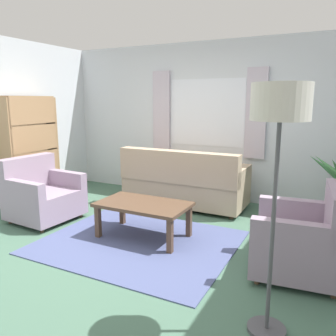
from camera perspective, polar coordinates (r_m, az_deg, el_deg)
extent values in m
plane|color=#476B56|center=(4.14, -4.98, -12.33)|extent=(6.24, 6.24, 0.00)
cube|color=silver|center=(5.84, 6.65, 7.73)|extent=(5.32, 0.12, 2.60)
cube|color=white|center=(5.78, 6.47, 9.19)|extent=(1.30, 0.01, 1.10)
cube|color=silver|center=(6.09, -1.06, 9.36)|extent=(0.32, 0.06, 1.40)
cube|color=silver|center=(5.52, 14.55, 8.80)|extent=(0.32, 0.06, 1.40)
cube|color=#4C5684|center=(4.14, -4.98, -12.25)|extent=(2.20, 1.82, 0.01)
cube|color=tan|center=(5.45, 2.94, -3.66)|extent=(1.90, 0.80, 0.38)
cube|color=tan|center=(5.07, 1.52, 0.20)|extent=(1.90, 0.20, 0.48)
cube|color=tan|center=(5.10, 11.94, -1.36)|extent=(0.16, 0.80, 0.24)
cube|color=tan|center=(5.78, -4.93, 0.33)|extent=(0.16, 0.80, 0.24)
cylinder|color=brown|center=(5.52, 12.33, -6.10)|extent=(0.06, 0.06, 0.06)
cylinder|color=brown|center=(6.14, -3.21, -4.06)|extent=(0.06, 0.06, 0.06)
cylinder|color=brown|center=(4.97, 10.55, -8.00)|extent=(0.06, 0.06, 0.06)
cylinder|color=brown|center=(5.65, -6.27, -5.49)|extent=(0.06, 0.06, 0.06)
cube|color=#998499|center=(5.07, -19.85, -5.61)|extent=(0.85, 0.89, 0.36)
cube|color=#998499|center=(5.23, -22.47, -0.67)|extent=(0.23, 0.85, 0.46)
cube|color=#998499|center=(4.79, -23.38, -3.27)|extent=(0.81, 0.17, 0.22)
cube|color=#998499|center=(5.23, -17.04, -1.65)|extent=(0.81, 0.17, 0.22)
cylinder|color=brown|center=(4.70, -20.35, -9.70)|extent=(0.05, 0.05, 0.06)
cylinder|color=brown|center=(5.12, -14.43, -7.59)|extent=(0.05, 0.05, 0.06)
cylinder|color=brown|center=(5.19, -24.89, -8.06)|extent=(0.05, 0.05, 0.06)
cylinder|color=brown|center=(5.58, -19.14, -6.31)|extent=(0.05, 0.05, 0.06)
cube|color=#998499|center=(3.60, 20.69, -12.66)|extent=(0.88, 0.92, 0.36)
cube|color=#998499|center=(3.84, 21.04, -6.56)|extent=(0.81, 0.20, 0.22)
cube|color=#998499|center=(3.16, 20.99, -10.42)|extent=(0.81, 0.20, 0.22)
cylinder|color=brown|center=(4.00, 15.83, -13.14)|extent=(0.05, 0.05, 0.06)
cylinder|color=brown|center=(3.40, 14.70, -17.75)|extent=(0.05, 0.05, 0.06)
cylinder|color=brown|center=(4.01, 25.22, -13.76)|extent=(0.05, 0.05, 0.06)
cylinder|color=brown|center=(3.41, 26.03, -18.48)|extent=(0.05, 0.05, 0.06)
cube|color=brown|center=(4.14, -4.15, -6.11)|extent=(1.10, 0.64, 0.04)
cube|color=brown|center=(4.28, -11.64, -8.85)|extent=(0.06, 0.06, 0.40)
cube|color=brown|center=(3.78, 0.33, -11.37)|extent=(0.06, 0.06, 0.40)
cube|color=brown|center=(4.67, -7.65, -6.97)|extent=(0.06, 0.06, 0.40)
cube|color=brown|center=(4.22, 3.52, -8.92)|extent=(0.06, 0.06, 0.40)
cone|color=#47894C|center=(5.10, 25.32, 0.20)|extent=(0.47, 0.32, 0.35)
cone|color=#47894C|center=(4.88, 24.93, 0.00)|extent=(0.49, 0.32, 0.43)
cube|color=#A87F56|center=(6.17, -18.96, 3.19)|extent=(0.30, 0.04, 1.70)
cube|color=#A87F56|center=(5.59, -25.54, 1.90)|extent=(0.30, 0.04, 1.70)
cube|color=#A87F56|center=(5.77, -21.17, 2.50)|extent=(0.02, 0.90, 1.70)
cube|color=#A87F56|center=(6.05, -21.50, -5.31)|extent=(0.30, 0.86, 0.02)
cube|color=#A87F56|center=(5.95, -21.80, -1.38)|extent=(0.30, 0.86, 0.02)
cube|color=#A87F56|center=(5.87, -22.10, 2.67)|extent=(0.30, 0.86, 0.02)
cube|color=#A87F56|center=(5.83, -22.41, 6.80)|extent=(0.30, 0.86, 0.02)
cube|color=#A87F56|center=(5.82, -22.73, 10.97)|extent=(0.30, 0.86, 0.02)
cube|color=#B23833|center=(6.16, -19.39, 0.39)|extent=(0.24, 0.06, 0.23)
cube|color=beige|center=(6.10, -19.97, 0.51)|extent=(0.26, 0.09, 0.28)
cube|color=#335199|center=(6.04, -20.60, 0.13)|extent=(0.28, 0.07, 0.23)
cube|color=#B23833|center=(5.98, -21.18, 0.21)|extent=(0.26, 0.07, 0.28)
cube|color=orange|center=(5.93, -21.76, -0.10)|extent=(0.25, 0.07, 0.24)
cube|color=#2D2D33|center=(5.88, -22.33, -0.33)|extent=(0.28, 0.08, 0.22)
cube|color=gold|center=(5.84, -22.86, -0.63)|extent=(0.28, 0.05, 0.19)
cube|color=beige|center=(5.78, -23.49, -0.28)|extent=(0.28, 0.08, 0.29)
cube|color=gold|center=(5.73, -24.21, -0.98)|extent=(0.24, 0.10, 0.18)
cylinder|color=#4C4C51|center=(2.85, 16.14, -24.47)|extent=(0.28, 0.28, 0.03)
cylinder|color=#4C4C51|center=(2.48, 17.12, -9.96)|extent=(0.03, 0.03, 1.50)
cylinder|color=beige|center=(2.32, 18.39, 10.50)|extent=(0.38, 0.38, 0.24)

